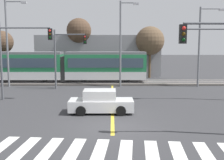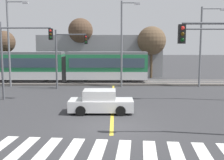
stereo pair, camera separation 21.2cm
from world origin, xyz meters
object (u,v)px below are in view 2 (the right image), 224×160
(sedan_crossing, at_px, (101,102))
(traffic_light_mid_left, at_px, (19,49))
(bare_tree_west, at_px, (81,31))
(traffic_light_mid_right, at_px, (216,50))
(street_lamp_east, at_px, (203,41))
(bare_tree_east, at_px, (152,41))
(traffic_light_far_left, at_px, (67,50))
(bare_tree_far_west, at_px, (4,42))
(street_lamp_centre, at_px, (123,39))
(light_rail_tram, at_px, (66,65))
(street_lamp_west, at_px, (10,38))

(sedan_crossing, bearing_deg, traffic_light_mid_left, 147.52)
(sedan_crossing, distance_m, bare_tree_west, 20.89)
(traffic_light_mid_right, xyz_separation_m, street_lamp_east, (1.21, 7.14, 0.68))
(traffic_light_mid_right, relative_size, street_lamp_east, 0.74)
(sedan_crossing, height_order, bare_tree_east, bare_tree_east)
(traffic_light_far_left, xyz_separation_m, bare_tree_west, (0.17, 9.96, 2.35))
(traffic_light_far_left, bearing_deg, bare_tree_east, 43.85)
(traffic_light_mid_left, bearing_deg, sedan_crossing, -32.48)
(sedan_crossing, bearing_deg, bare_tree_far_west, 126.72)
(traffic_light_mid_right, bearing_deg, sedan_crossing, -154.99)
(traffic_light_mid_left, relative_size, street_lamp_centre, 0.70)
(light_rail_tram, relative_size, street_lamp_west, 2.06)
(street_lamp_west, height_order, bare_tree_west, street_lamp_west)
(sedan_crossing, relative_size, traffic_light_mid_right, 0.68)
(street_lamp_east, xyz_separation_m, bare_tree_far_west, (-23.28, 6.47, -0.07))
(sedan_crossing, bearing_deg, bare_tree_west, 100.56)
(bare_tree_west, bearing_deg, street_lamp_centre, -57.18)
(bare_tree_east, bearing_deg, traffic_light_far_left, -136.15)
(bare_tree_far_west, bearing_deg, traffic_light_far_left, -40.08)
(traffic_light_far_left, height_order, street_lamp_east, street_lamp_east)
(bare_tree_far_west, bearing_deg, bare_tree_west, 12.28)
(light_rail_tram, height_order, sedan_crossing, light_rail_tram)
(street_lamp_west, distance_m, street_lamp_centre, 11.76)
(bare_tree_west, bearing_deg, bare_tree_far_west, -167.72)
(street_lamp_west, height_order, street_lamp_centre, street_lamp_west)
(light_rail_tram, xyz_separation_m, bare_tree_east, (10.46, 5.21, 2.85))
(traffic_light_mid_right, xyz_separation_m, bare_tree_far_west, (-22.07, 13.60, 0.61))
(sedan_crossing, bearing_deg, traffic_light_far_left, 111.40)
(sedan_crossing, relative_size, street_lamp_centre, 0.47)
(street_lamp_west, xyz_separation_m, bare_tree_west, (6.30, 8.50, 1.11))
(light_rail_tram, bearing_deg, traffic_light_mid_left, -101.85)
(bare_tree_east, bearing_deg, light_rail_tram, -153.54)
(traffic_light_far_left, relative_size, street_lamp_east, 0.71)
(street_lamp_east, bearing_deg, traffic_light_mid_right, -99.63)
(traffic_light_far_left, height_order, street_lamp_west, street_lamp_west)
(traffic_light_far_left, relative_size, street_lamp_west, 0.66)
(traffic_light_far_left, height_order, street_lamp_centre, street_lamp_centre)
(light_rail_tram, xyz_separation_m, traffic_light_far_left, (0.87, -4.00, 1.81))
(street_lamp_east, bearing_deg, bare_tree_east, 119.08)
(traffic_light_mid_right, bearing_deg, street_lamp_centre, 134.46)
(sedan_crossing, distance_m, traffic_light_mid_left, 8.69)
(traffic_light_mid_left, xyz_separation_m, street_lamp_east, (16.80, 6.97, 0.62))
(traffic_light_far_left, xyz_separation_m, bare_tree_east, (9.58, 9.21, 1.04))
(traffic_light_far_left, xyz_separation_m, street_lamp_east, (13.92, 1.42, 0.90))
(street_lamp_centre, bearing_deg, street_lamp_east, -0.53)
(bare_tree_far_west, relative_size, bare_tree_west, 0.78)
(street_lamp_west, height_order, bare_tree_east, street_lamp_west)
(light_rail_tram, xyz_separation_m, street_lamp_centre, (6.50, -2.51, 2.94))
(traffic_light_far_left, xyz_separation_m, traffic_light_mid_left, (-2.88, -5.56, 0.28))
(street_lamp_centre, bearing_deg, bare_tree_far_west, 156.92)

